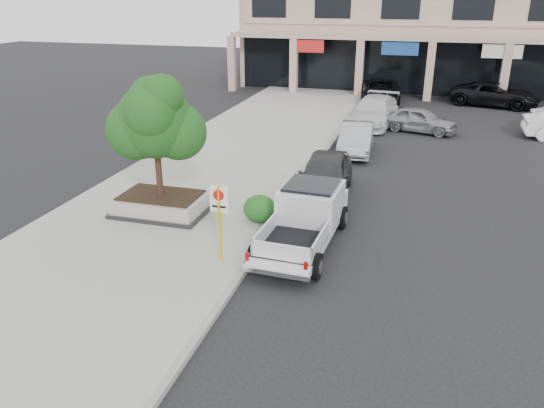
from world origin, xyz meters
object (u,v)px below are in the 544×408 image
(no_parking_sign, at_px, (219,213))
(curb_car_d, at_px, (380,91))
(lot_car_d, at_px, (495,94))
(curb_car_b, at_px, (356,138))
(planter_tree, at_px, (160,121))
(curb_car_a, at_px, (325,175))
(pickup_truck, at_px, (303,221))
(curb_car_c, at_px, (374,111))
(planter, at_px, (162,204))
(lot_car_a, at_px, (419,120))

(no_parking_sign, bearing_deg, curb_car_d, 85.32)
(curb_car_d, relative_size, lot_car_d, 0.99)
(curb_car_b, bearing_deg, planter_tree, -122.24)
(curb_car_a, bearing_deg, pickup_truck, -91.89)
(pickup_truck, relative_size, curb_car_b, 1.27)
(curb_car_d, bearing_deg, curb_car_c, -93.86)
(curb_car_c, xyz_separation_m, curb_car_d, (-0.28, 7.13, -0.03))
(pickup_truck, distance_m, curb_car_a, 4.62)
(planter, relative_size, pickup_truck, 0.58)
(planter, bearing_deg, curb_car_c, 70.31)
(no_parking_sign, xyz_separation_m, lot_car_a, (5.05, 17.76, -0.92))
(curb_car_b, bearing_deg, planter, -122.45)
(curb_car_b, distance_m, curb_car_c, 6.06)
(no_parking_sign, distance_m, pickup_truck, 2.81)
(curb_car_a, distance_m, curb_car_d, 19.41)
(lot_car_a, bearing_deg, no_parking_sign, 179.41)
(pickup_truck, xyz_separation_m, lot_car_a, (3.06, 15.94, -0.16))
(pickup_truck, height_order, lot_car_a, pickup_truck)
(curb_car_b, relative_size, lot_car_a, 1.04)
(planter, xyz_separation_m, lot_car_a, (8.36, 15.00, 0.23))
(curb_car_a, distance_m, curb_car_c, 12.29)
(planter, xyz_separation_m, curb_car_d, (5.43, 23.08, 0.32))
(no_parking_sign, xyz_separation_m, curb_car_a, (1.83, 6.43, -0.82))
(no_parking_sign, relative_size, pickup_truck, 0.42)
(curb_car_c, bearing_deg, planter, -103.24)
(planter, xyz_separation_m, curb_car_c, (5.71, 15.95, 0.35))
(curb_car_a, bearing_deg, lot_car_d, 64.36)
(curb_car_c, bearing_deg, curb_car_b, -85.51)
(lot_car_a, relative_size, lot_car_d, 0.72)
(planter_tree, height_order, curb_car_a, planter_tree)
(pickup_truck, distance_m, curb_car_c, 16.89)
(curb_car_c, height_order, lot_car_a, curb_car_c)
(planter, relative_size, curb_car_b, 0.74)
(no_parking_sign, xyz_separation_m, lot_car_d, (9.83, 26.65, -0.83))
(planter_tree, distance_m, curb_car_d, 23.67)
(curb_car_c, relative_size, lot_car_a, 1.37)
(curb_car_a, relative_size, curb_car_d, 0.83)
(curb_car_a, xyz_separation_m, lot_car_a, (3.23, 11.33, -0.11))
(planter, xyz_separation_m, planter_tree, (0.13, 0.15, 2.94))
(no_parking_sign, relative_size, lot_car_d, 0.40)
(planter_tree, bearing_deg, lot_car_d, 61.29)
(planter, bearing_deg, lot_car_a, 60.86)
(pickup_truck, relative_size, curb_car_d, 0.96)
(no_parking_sign, height_order, curb_car_b, no_parking_sign)
(curb_car_a, bearing_deg, planter_tree, -148.94)
(curb_car_a, distance_m, lot_car_a, 11.78)
(planter, height_order, lot_car_a, lot_car_a)
(curb_car_d, relative_size, lot_car_a, 1.38)
(lot_car_a, bearing_deg, planter, 166.15)
(pickup_truck, bearing_deg, curb_car_c, 91.20)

